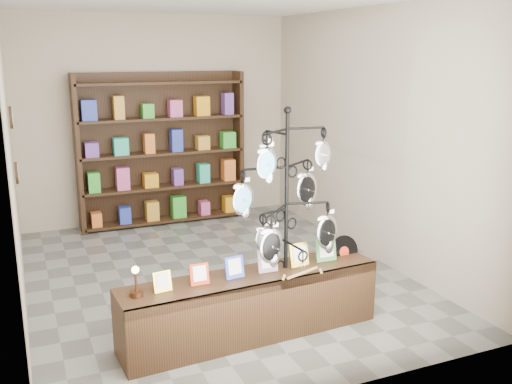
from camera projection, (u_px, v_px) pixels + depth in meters
ground at (215, 275)px, 6.49m from camera, size 5.00×5.00×0.00m
room_envelope at (212, 112)px, 6.04m from camera, size 5.00×5.00×5.00m
display_tree at (286, 204)px, 5.01m from camera, size 1.06×1.04×2.03m
front_shelf at (251, 305)px, 5.06m from camera, size 2.38×0.62×0.83m
back_shelving at (162, 154)px, 8.29m from camera, size 2.42×0.36×2.20m
wall_clocks at (14, 146)px, 6.10m from camera, size 0.03×0.24×0.84m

